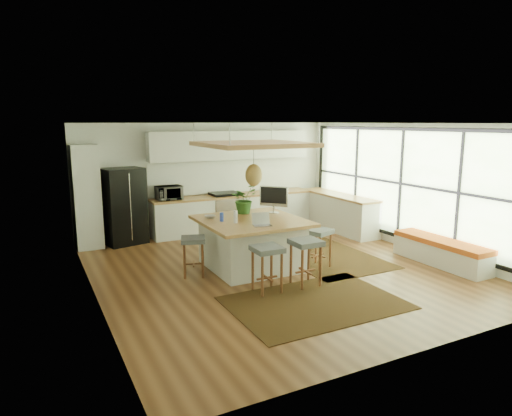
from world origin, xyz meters
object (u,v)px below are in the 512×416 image
stool_near_right (306,265)px  monitor (274,200)px  island_plant (244,202)px  stool_left_side (194,256)px  fridge (124,203)px  island (252,243)px  stool_right_front (318,249)px  microwave (169,191)px  stool_right_back (300,237)px  laptop (262,219)px  stool_near_left (267,271)px

stool_near_right → monitor: size_ratio=1.34×
island_plant → stool_left_side: bearing=-156.6°
fridge → island: (1.79, -2.84, -0.46)m
stool_near_right → stool_left_side: stool_near_right is taller
stool_right_front → microwave: microwave is taller
stool_right_back → island_plant: (-1.19, 0.23, 0.80)m
island → stool_left_side: island is taller
stool_left_side → stool_near_right: bearing=-41.1°
laptop → island_plant: (0.19, 1.15, 0.11)m
stool_left_side → monitor: 2.01m
stool_near_left → stool_right_back: size_ratio=1.12×
island → island_plant: island_plant is taller
stool_right_back → laptop: 1.80m
stool_near_right → island_plant: size_ratio=1.36×
stool_near_right → stool_right_back: stool_near_right is taller
monitor → stool_right_back: bearing=49.8°
stool_near_right → stool_left_side: (-1.52, 1.32, 0.00)m
fridge → island_plant: (1.92, -2.25, 0.23)m
stool_right_front → monitor: bearing=115.8°
stool_right_back → stool_left_side: stool_left_side is taller
fridge → stool_near_right: bearing=-75.9°
island → monitor: 1.04m
stool_near_left → stool_right_front: size_ratio=1.03×
island_plant → stool_right_front: bearing=-50.2°
stool_right_front → island_plant: size_ratio=1.28×
monitor → island_plant: monitor is taller
stool_near_left → stool_near_right: (0.72, -0.03, 0.00)m
stool_left_side → microwave: (0.40, 2.82, 0.77)m
microwave → laptop: bearing=-79.7°
laptop → stool_right_front: bearing=11.1°
stool_near_right → stool_right_back: size_ratio=1.16×
fridge → stool_left_side: (0.65, -2.80, -0.57)m
stool_right_front → island_plant: 1.73m
microwave → stool_left_side: bearing=-98.9°
monitor → island_plant: 0.60m
fridge → stool_left_side: fridge is taller
laptop → monitor: size_ratio=0.57×
island → island_plant: size_ratio=3.17×
stool_near_left → island_plant: (0.47, 1.85, 0.80)m
island → monitor: bearing=26.9°
stool_near_left → stool_near_right: 0.73m
stool_right_front → stool_right_back: stool_right_front is taller
fridge → monitor: (2.46, -2.51, 0.26)m
fridge → island_plant: 2.97m
stool_near_right → laptop: (-0.44, 0.72, 0.70)m
stool_near_left → microwave: bearing=95.5°
stool_right_front → laptop: laptop is taller
stool_right_back → monitor: size_ratio=1.16×
fridge → stool_near_left: 4.38m
stool_right_back → stool_left_side: bearing=-172.5°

